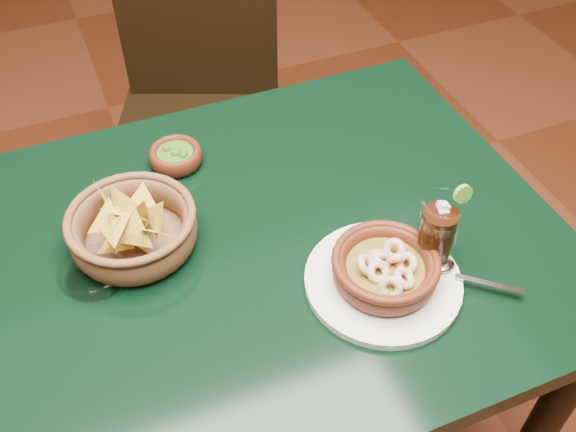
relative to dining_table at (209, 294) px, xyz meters
name	(u,v)px	position (x,y,z in m)	size (l,w,h in m)	color
dining_table	(209,294)	(0.00, 0.00, 0.00)	(1.20, 0.80, 0.75)	black
dining_chair	(199,108)	(0.18, 0.71, -0.13)	(0.57, 0.57, 0.95)	black
shrimp_plate	(385,271)	(0.24, -0.16, 0.13)	(0.31, 0.25, 0.08)	silver
chip_basket	(133,228)	(-0.10, 0.07, 0.14)	(0.24, 0.24, 0.14)	brown
guacamole_ramekin	(176,156)	(0.02, 0.24, 0.12)	(0.12, 0.12, 0.04)	#461A0C
cola_drink	(436,234)	(0.33, -0.15, 0.17)	(0.14, 0.14, 0.16)	white
glass_ashtray	(94,273)	(-0.17, 0.02, 0.11)	(0.12, 0.12, 0.03)	white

